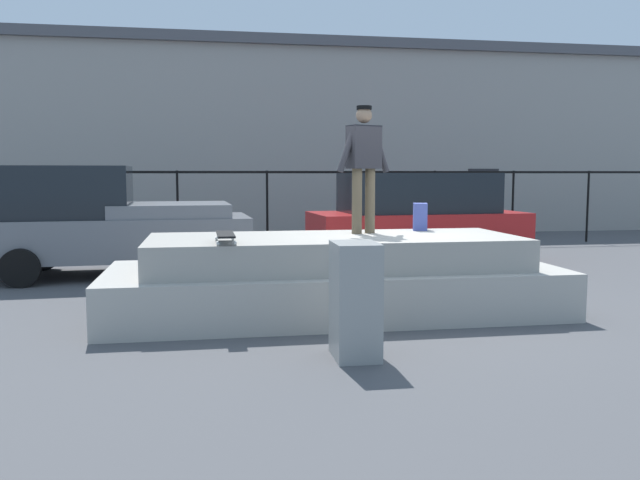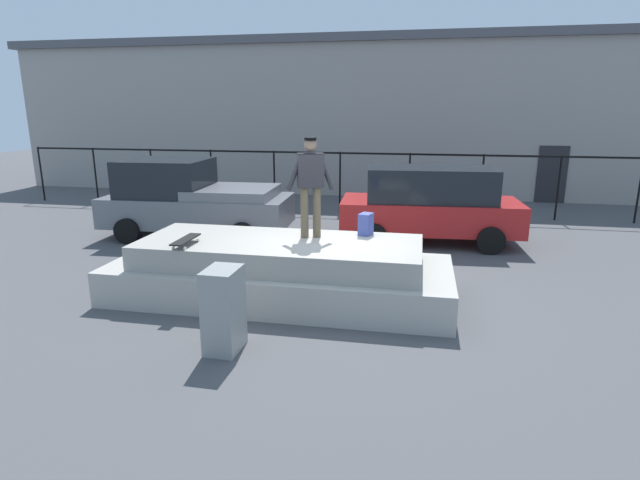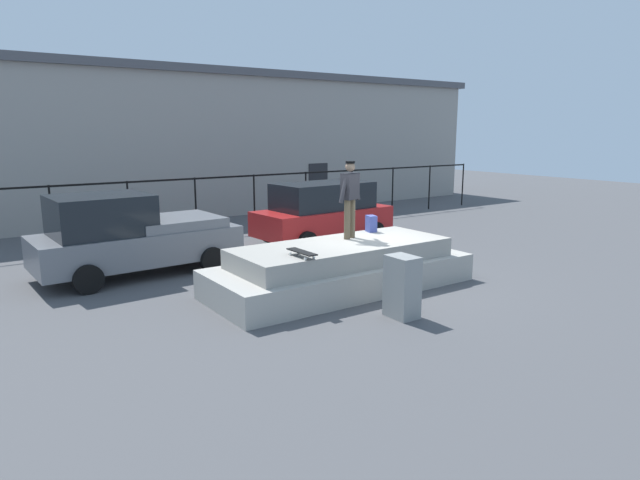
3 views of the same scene
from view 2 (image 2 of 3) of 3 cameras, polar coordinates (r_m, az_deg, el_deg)
ground_plane at (r=9.07m, az=1.38°, el=-6.50°), size 60.00×60.00×0.00m
concrete_ledge at (r=9.02m, az=-4.48°, el=-3.52°), size 5.95×2.33×1.03m
skateboarder at (r=8.88m, az=-1.07°, el=6.72°), size 0.83×0.39×1.75m
skateboard at (r=8.78m, az=-14.82°, el=0.02°), size 0.24×0.81×0.12m
backpack at (r=9.23m, az=5.15°, el=1.77°), size 0.27×0.32×0.40m
car_grey_pickup_near at (r=13.62m, az=-14.20°, el=4.44°), size 4.81×2.38×1.99m
car_red_hatchback_mid at (r=12.88m, az=12.21°, el=4.01°), size 4.44×2.29×1.87m
utility_box at (r=7.14m, az=-10.76°, el=-7.70°), size 0.45×0.61×1.17m
fence_row at (r=16.22m, az=6.11°, el=7.68°), size 24.06×0.06×1.93m
warehouse_building at (r=22.35m, az=7.74°, el=13.62°), size 30.43×6.65×5.88m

